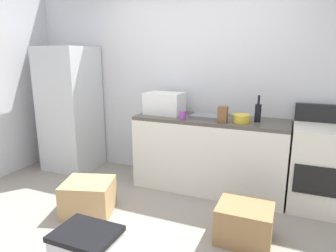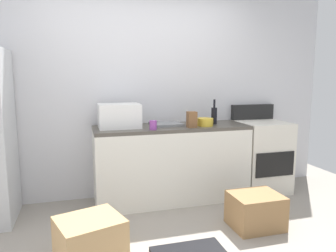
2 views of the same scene
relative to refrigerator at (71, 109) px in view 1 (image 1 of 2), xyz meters
name	(u,v)px [view 1 (image 1 of 2)]	position (x,y,z in m)	size (l,w,h in m)	color
ground_plane	(142,234)	(1.75, -1.15, -0.87)	(6.00, 6.00, 0.00)	gray
wall_back	(196,81)	(1.75, 0.40, 0.43)	(5.00, 0.10, 2.60)	silver
kitchen_counter	(209,154)	(2.05, 0.05, -0.42)	(1.80, 0.60, 0.90)	silver
refrigerator	(71,109)	(0.00, 0.00, 0.00)	(0.68, 0.66, 1.74)	silver
stove_oven	(320,167)	(3.27, 0.06, -0.41)	(0.60, 0.61, 1.10)	silver
microwave	(165,103)	(1.45, 0.07, 0.16)	(0.46, 0.34, 0.27)	white
sink_basin	(207,116)	(2.00, 0.10, 0.04)	(0.36, 0.32, 0.03)	slate
wine_bottle	(258,112)	(2.59, 0.05, 0.14)	(0.07, 0.07, 0.30)	black
coffee_mug	(183,115)	(1.78, -0.17, 0.08)	(0.08, 0.08, 0.10)	purple
knife_block	(223,114)	(2.24, -0.13, 0.12)	(0.10, 0.10, 0.18)	brown
mixing_bowl	(241,119)	(2.43, -0.06, 0.07)	(0.19, 0.19, 0.09)	gold
cardboard_box_large	(89,197)	(1.05, -1.02, -0.70)	(0.49, 0.43, 0.35)	tan
cardboard_box_medium	(244,223)	(2.64, -0.88, -0.70)	(0.48, 0.40, 0.34)	olive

